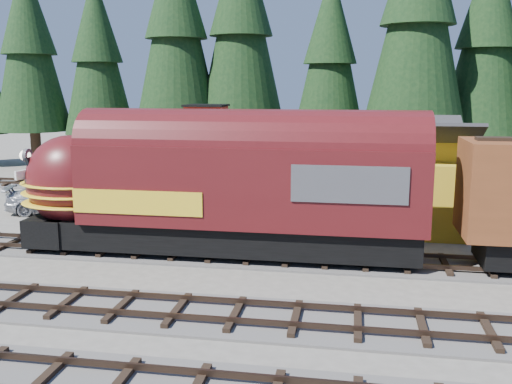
% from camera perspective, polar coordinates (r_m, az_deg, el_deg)
% --- Properties ---
extents(ground, '(120.00, 120.00, 0.00)m').
position_cam_1_polar(ground, '(18.99, 6.42, -10.56)').
color(ground, '#6B665B').
rests_on(ground, ground).
extents(track_spur, '(32.00, 3.20, 0.33)m').
position_cam_1_polar(track_spur, '(37.93, -7.13, 0.30)').
color(track_spur, '#4C4947').
rests_on(track_spur, ground).
extents(depot, '(12.80, 7.00, 5.30)m').
position_cam_1_polar(depot, '(28.46, 7.82, 2.74)').
color(depot, gold).
rests_on(depot, ground).
extents(conifer_backdrop, '(80.88, 22.54, 17.57)m').
position_cam_1_polar(conifer_backdrop, '(43.43, 14.24, 14.98)').
color(conifer_backdrop, black).
rests_on(conifer_backdrop, ground).
extents(locomotive, '(16.54, 3.29, 4.50)m').
position_cam_1_polar(locomotive, '(22.80, -4.79, -0.06)').
color(locomotive, black).
rests_on(locomotive, ground).
extents(caboose, '(9.93, 2.88, 5.16)m').
position_cam_1_polar(caboose, '(37.39, -6.32, 4.05)').
color(caboose, black).
rests_on(caboose, ground).
extents(pickup_truck_a, '(6.85, 3.41, 1.87)m').
position_cam_1_polar(pickup_truck_a, '(27.85, -13.49, -1.88)').
color(pickup_truck_a, black).
rests_on(pickup_truck_a, ground).
extents(pickup_truck_b, '(5.73, 3.66, 1.55)m').
position_cam_1_polar(pickup_truck_b, '(32.75, -19.22, -0.61)').
color(pickup_truck_b, '#A1A3A8').
rests_on(pickup_truck_b, ground).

